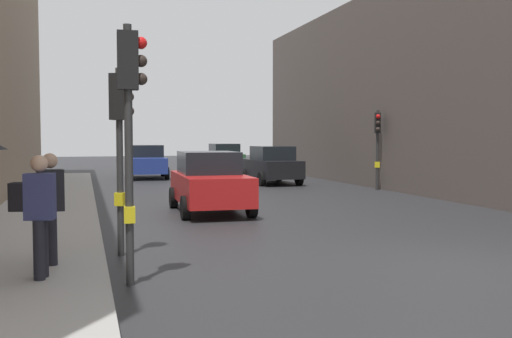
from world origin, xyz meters
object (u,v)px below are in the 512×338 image
(traffic_light_near_left, at_px, (130,107))
(traffic_light_mid_street, at_px, (378,135))
(traffic_light_near_right, at_px, (121,127))
(car_red_sedan, at_px, (210,182))
(car_blue_van, at_px, (148,162))
(car_dark_suv, at_px, (271,165))
(pedestrian_with_grey_backpack, at_px, (37,209))
(car_green_estate, at_px, (224,157))
(pedestrian_in_dark_coat, at_px, (51,203))

(traffic_light_near_left, height_order, traffic_light_mid_street, traffic_light_near_left)
(traffic_light_near_right, height_order, car_red_sedan, traffic_light_near_right)
(traffic_light_mid_street, xyz_separation_m, car_red_sedan, (-8.11, -5.07, -1.39))
(car_blue_van, bearing_deg, traffic_light_near_left, -96.51)
(traffic_light_near_left, xyz_separation_m, car_dark_suv, (7.79, 17.46, -1.75))
(traffic_light_near_right, relative_size, car_blue_van, 0.80)
(car_red_sedan, relative_size, pedestrian_with_grey_backpack, 2.40)
(car_dark_suv, height_order, car_green_estate, same)
(car_green_estate, bearing_deg, car_dark_suv, -91.24)
(car_green_estate, xyz_separation_m, pedestrian_in_dark_coat, (-9.19, -27.09, 0.25))
(car_red_sedan, height_order, car_dark_suv, same)
(pedestrian_with_grey_backpack, bearing_deg, traffic_light_near_right, 58.23)
(traffic_light_mid_street, bearing_deg, traffic_light_near_right, -135.50)
(car_blue_van, bearing_deg, car_green_estate, 44.76)
(traffic_light_near_right, distance_m, car_red_sedan, 6.54)
(car_blue_van, distance_m, car_green_estate, 7.63)
(traffic_light_near_left, relative_size, traffic_light_near_right, 1.11)
(car_dark_suv, height_order, pedestrian_in_dark_coat, pedestrian_in_dark_coat)
(car_red_sedan, xyz_separation_m, pedestrian_with_grey_backpack, (-4.15, -7.81, 0.29))
(car_green_estate, xyz_separation_m, pedestrian_with_grey_backpack, (-9.33, -28.06, 0.29))
(pedestrian_in_dark_coat, bearing_deg, car_dark_suv, 61.31)
(car_blue_van, xyz_separation_m, car_green_estate, (5.41, 5.37, 0.00))
(car_green_estate, bearing_deg, pedestrian_with_grey_backpack, -108.39)
(traffic_light_mid_street, relative_size, car_dark_suv, 0.77)
(traffic_light_near_right, xyz_separation_m, car_dark_suv, (7.79, 15.22, -1.49))
(car_blue_van, bearing_deg, traffic_light_near_right, -97.22)
(car_dark_suv, distance_m, car_green_estate, 10.73)
(pedestrian_in_dark_coat, bearing_deg, traffic_light_near_left, -42.89)
(traffic_light_near_right, height_order, pedestrian_in_dark_coat, traffic_light_near_right)
(pedestrian_with_grey_backpack, xyz_separation_m, pedestrian_in_dark_coat, (0.14, 0.97, -0.03))
(pedestrian_in_dark_coat, bearing_deg, traffic_light_mid_street, 44.49)
(traffic_light_near_left, bearing_deg, pedestrian_in_dark_coat, 137.11)
(traffic_light_near_right, bearing_deg, pedestrian_in_dark_coat, -135.63)
(pedestrian_with_grey_backpack, relative_size, pedestrian_in_dark_coat, 1.00)
(traffic_light_near_left, height_order, car_green_estate, traffic_light_near_left)
(pedestrian_with_grey_backpack, distance_m, pedestrian_in_dark_coat, 0.98)
(car_dark_suv, relative_size, pedestrian_in_dark_coat, 2.40)
(traffic_light_mid_street, distance_m, car_green_estate, 15.53)
(car_red_sedan, relative_size, pedestrian_in_dark_coat, 2.40)
(traffic_light_mid_street, height_order, car_dark_suv, traffic_light_mid_street)
(traffic_light_mid_street, relative_size, pedestrian_in_dark_coat, 1.86)
(traffic_light_near_left, bearing_deg, traffic_light_near_right, 90.03)
(car_blue_van, relative_size, car_green_estate, 1.01)
(traffic_light_mid_street, height_order, pedestrian_with_grey_backpack, traffic_light_mid_street)
(traffic_light_mid_street, relative_size, car_red_sedan, 0.77)
(traffic_light_near_left, distance_m, car_blue_van, 23.03)
(car_green_estate, bearing_deg, traffic_light_mid_street, -79.08)
(car_blue_van, distance_m, pedestrian_with_grey_backpack, 23.03)
(traffic_light_mid_street, relative_size, car_blue_van, 0.77)
(traffic_light_mid_street, xyz_separation_m, car_dark_suv, (-3.16, 4.46, -1.39))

